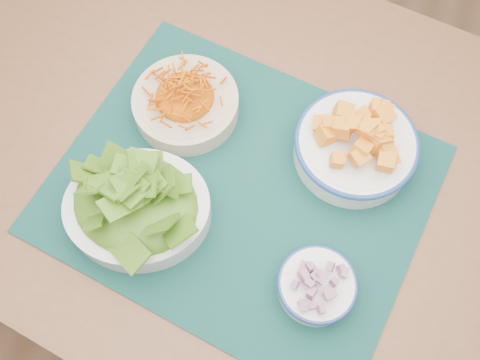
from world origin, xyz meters
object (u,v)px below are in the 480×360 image
Objects in this scene: placemat at (240,188)px; carrot_bowl at (185,100)px; onion_bowl at (317,285)px; table at (236,170)px; squash_bowl at (357,142)px; lettuce_bowl at (136,204)px.

placemat is 0.18m from carrot_bowl.
table is at bearing 134.79° from onion_bowl.
squash_bowl is 0.75× the size of lettuce_bowl.
squash_bowl is at bearing 45.44° from placemat.
table is 5.91× the size of carrot_bowl.
placemat is at bearing -38.89° from carrot_bowl.
onion_bowl is (0.16, -0.12, 0.03)m from placemat.
squash_bowl is at bearing 1.64° from carrot_bowl.
carrot_bowl is 1.81× the size of onion_bowl.
squash_bowl reaches higher than carrot_bowl.
lettuce_bowl reaches higher than placemat.
placemat is 0.17m from lettuce_bowl.
squash_bowl is at bearing 17.44° from lettuce_bowl.
table is 5.03× the size of lettuce_bowl.
placemat is at bearing -143.53° from squash_bowl.
lettuce_bowl reaches higher than table.
table is 0.24m from lettuce_bowl.
carrot_bowl is 0.85× the size of lettuce_bowl.
squash_bowl is at bearing 90.41° from onion_bowl.
carrot_bowl is at bearing 169.24° from table.
placemat is at bearing 142.65° from onion_bowl.
squash_bowl reaches higher than table.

